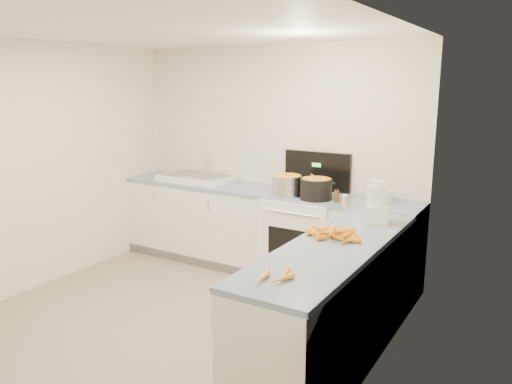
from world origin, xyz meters
The scene contains 19 objects.
floor centered at (0.00, 0.00, 0.00)m, with size 3.50×4.00×0.00m, color gray, non-canonical shape.
ceiling centered at (0.00, 0.00, 2.50)m, with size 3.50×4.00×0.00m, color silver, non-canonical shape.
wall_back centered at (0.00, 2.00, 1.25)m, with size 3.50×2.50×0.00m, color silver, non-canonical shape.
wall_left centered at (-1.75, 0.00, 1.25)m, with size 4.00×2.50×0.00m, color silver, non-canonical shape.
wall_right centered at (1.75, 0.00, 1.25)m, with size 4.00×2.50×0.00m, color silver, non-canonical shape.
counter_back centered at (0.00, 1.70, 0.47)m, with size 3.50×0.62×0.94m.
counter_right centered at (1.45, 0.30, 0.47)m, with size 0.62×2.20×0.94m.
stove centered at (0.55, 1.69, 0.47)m, with size 0.76×0.65×1.36m.
sink centered at (-0.90, 1.70, 0.98)m, with size 0.86×0.52×0.31m.
steel_pot centered at (0.40, 1.55, 1.04)m, with size 0.32×0.32×0.23m, color silver.
black_pot centered at (0.73, 1.55, 1.03)m, with size 0.32×0.32×0.23m, color black.
wooden_spoon centered at (0.73, 1.55, 1.16)m, with size 0.02×0.02×0.37m, color #AD7A47.
mixing_bowl centered at (1.31, 1.78, 1.00)m, with size 0.25×0.25×0.11m, color white.
extract_bottle centered at (0.96, 1.53, 1.00)m, with size 0.05×0.05×0.12m, color #593319.
spice_jar centered at (1.07, 1.46, 0.98)m, with size 0.05×0.05×0.09m, color #E5B266.
food_processor centered at (1.52, 1.02, 1.09)m, with size 0.23×0.25×0.36m.
carrot_pile centered at (1.38, 0.46, 0.97)m, with size 0.48×0.39×0.09m.
peeled_carrots centered at (1.41, -0.51, 0.96)m, with size 0.19×0.32×0.04m.
peelings centered at (-1.07, 1.69, 1.02)m, with size 0.23×0.25×0.01m.
Camera 1 is at (2.74, -2.94, 2.07)m, focal length 35.00 mm.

